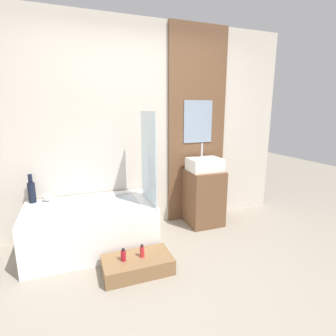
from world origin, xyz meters
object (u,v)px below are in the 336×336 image
bathtub (91,227)px  bottle_soap_secondary (142,251)px  wooden_step_bench (137,265)px  vase_round_light (47,197)px  sink (205,164)px  bottle_soap_primary (123,255)px  vase_tall_dark (32,191)px

bathtub → bottle_soap_secondary: 0.75m
wooden_step_bench → vase_round_light: bearing=131.6°
wooden_step_bench → bottle_soap_secondary: 0.14m
sink → bottle_soap_primary: bearing=-148.4°
bathtub → vase_tall_dark: size_ratio=4.16×
bathtub → wooden_step_bench: bathtub is taller
bathtub → bottle_soap_secondary: size_ratio=10.78×
vase_round_light → bottle_soap_primary: size_ratio=0.79×
vase_round_light → sink: bearing=-4.2°
bottle_soap_primary → bottle_soap_secondary: size_ratio=0.96×
wooden_step_bench → bottle_soap_primary: size_ratio=5.42×
bathtub → vase_round_light: bearing=146.2°
sink → vase_tall_dark: 2.09m
bathtub → bottle_soap_primary: (0.24, -0.62, -0.06)m
vase_tall_dark → bottle_soap_primary: size_ratio=2.69×
wooden_step_bench → bottle_soap_primary: 0.18m
bathtub → vase_tall_dark: (-0.59, 0.30, 0.39)m
wooden_step_bench → vase_tall_dark: vase_tall_dark is taller
vase_tall_dark → bottle_soap_secondary: 1.44m
wooden_step_bench → vase_tall_dark: size_ratio=2.02×
vase_round_light → bottle_soap_secondary: (0.86, -0.91, -0.36)m
wooden_step_bench → vase_round_light: vase_round_light is taller
bathtub → vase_round_light: vase_round_light is taller
sink → vase_round_light: (-1.93, 0.14, -0.26)m
bathtub → bottle_soap_primary: 0.66m
vase_tall_dark → bathtub: bearing=-27.3°
sink → wooden_step_bench: bearing=-145.5°
vase_tall_dark → vase_round_light: size_ratio=3.40×
wooden_step_bench → vase_tall_dark: 1.45m
sink → vase_round_light: sink is taller
bathtub → sink: sink is taller
wooden_step_bench → vase_tall_dark: bearing=136.1°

